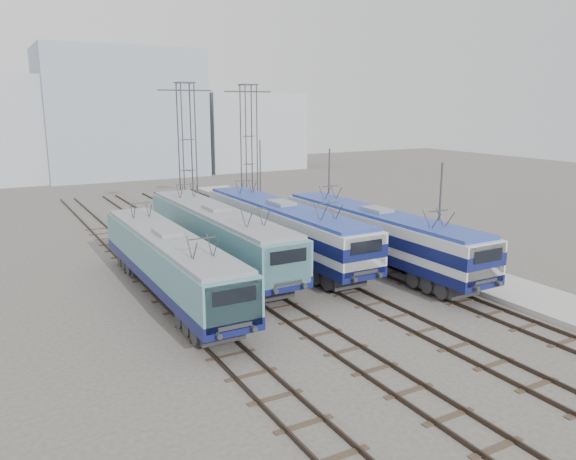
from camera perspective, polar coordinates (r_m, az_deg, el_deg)
The scene contains 14 objects.
ground at distance 28.92m, azimuth 5.03°, elevation -8.31°, with size 160.00×160.00×0.00m, color #514C47.
platform at distance 40.86m, azimuth 10.60°, elevation -1.97°, with size 4.00×70.00×0.30m, color #9E9E99.
locomotive_far_left at distance 30.63m, azimuth -11.91°, elevation -3.04°, with size 2.77×17.48×3.29m.
locomotive_center_left at distance 35.87m, azimuth -7.08°, elevation -0.33°, with size 2.95×18.64×3.51m.
locomotive_center_right at distance 37.46m, azimuth -0.52°, elevation 0.42°, with size 2.96×18.71×3.52m.
locomotive_far_right at distance 36.30m, azimuth 9.11°, elevation -0.27°, with size 2.85×18.04×3.39m.
catenary_tower_west at distance 46.97m, azimuth -10.18°, elevation 7.98°, with size 4.50×1.20×12.00m.
catenary_tower_east at distance 51.27m, azimuth -3.99°, elevation 8.52°, with size 4.50×1.20×12.00m.
mast_front at distance 34.73m, azimuth 15.09°, elevation 0.89°, with size 0.12×0.12×7.00m, color #3F4247.
mast_mid at distance 43.96m, azimuth 4.17°, elevation 3.70°, with size 0.12×0.12×7.00m, color #3F4247.
mast_rear at distance 54.28m, azimuth -2.83°, elevation 5.43°, with size 0.12×0.12×7.00m, color #3F4247.
safety_cone at distance 35.22m, azimuth 15.26°, elevation -3.87°, with size 0.34×0.34×0.55m, color #F75D00.
building_center at distance 86.44m, azimuth -16.62°, elevation 11.28°, with size 22.00×14.00×18.00m, color #939FB2.
building_east at distance 93.07m, azimuth -4.24°, elevation 9.98°, with size 16.00×12.00×12.00m, color #A5ABB7.
Camera 1 is at (-15.31, -22.25, 10.34)m, focal length 35.00 mm.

